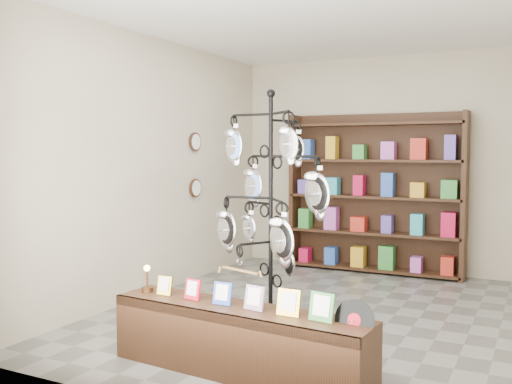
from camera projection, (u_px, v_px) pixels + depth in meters
ground at (315, 313)px, 5.91m from camera, size 5.00×5.00×0.00m
room_envelope at (316, 134)px, 5.77m from camera, size 5.00×5.00×5.00m
display_tree at (271, 199)px, 4.88m from camera, size 1.20×1.20×2.20m
front_shelf at (238, 340)px, 4.28m from camera, size 2.12×0.59×0.74m
back_shelving at (375, 198)px, 7.88m from camera, size 2.42×0.36×2.20m
wall_clocks at (195, 165)px, 7.39m from camera, size 0.03×0.24×0.84m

